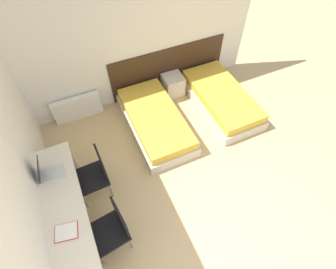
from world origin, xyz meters
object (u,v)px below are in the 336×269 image
(bed_near_window, at_px, (155,121))
(laptop, at_px, (48,172))
(chair_near_notebook, at_px, (112,228))
(nightstand, at_px, (173,85))
(chair_near_laptop, at_px, (95,174))
(bed_near_door, at_px, (221,99))

(bed_near_window, xyz_separation_m, laptop, (-1.89, -0.75, 0.64))
(chair_near_notebook, distance_m, laptop, 1.17)
(nightstand, xyz_separation_m, chair_near_notebook, (-2.06, -2.49, 0.29))
(chair_near_laptop, distance_m, laptop, 0.65)
(bed_near_door, height_order, chair_near_laptop, chair_near_laptop)
(bed_near_door, relative_size, chair_near_notebook, 2.06)
(bed_near_door, height_order, laptop, laptop)
(bed_near_door, xyz_separation_m, chair_near_laptop, (-2.79, -0.84, 0.32))
(nightstand, bearing_deg, bed_near_door, -46.07)
(bed_near_window, bearing_deg, chair_near_notebook, -127.49)
(laptop, bearing_deg, nightstand, 35.03)
(nightstand, height_order, chair_near_notebook, chair_near_notebook)
(nightstand, relative_size, laptop, 1.21)
(bed_near_door, relative_size, nightstand, 4.32)
(chair_near_notebook, height_order, laptop, laptop)
(bed_near_window, relative_size, laptop, 5.25)
(bed_near_door, relative_size, laptop, 5.25)
(bed_near_window, bearing_deg, laptop, -158.32)
(nightstand, xyz_separation_m, laptop, (-2.61, -1.51, 0.60))
(bed_near_door, relative_size, chair_near_laptop, 2.06)
(bed_near_window, height_order, nightstand, nightstand)
(nightstand, height_order, chair_near_laptop, chair_near_laptop)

